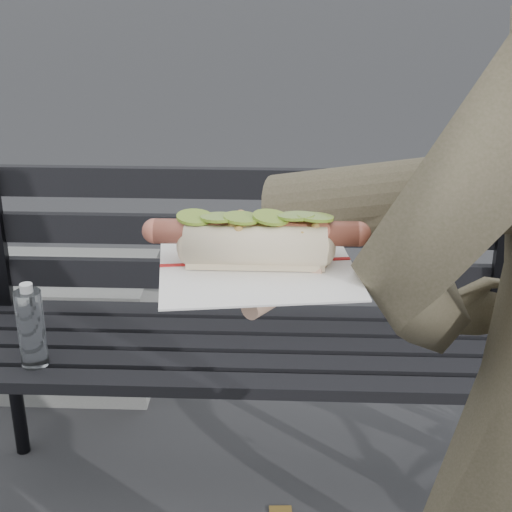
{
  "coord_description": "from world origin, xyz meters",
  "views": [
    {
      "loc": [
        0.04,
        -0.78,
        1.44
      ],
      "look_at": [
        0.01,
        -0.06,
        1.14
      ],
      "focal_mm": 55.0,
      "sensor_mm": 36.0,
      "label": 1
    }
  ],
  "objects": [
    {
      "name": "held_hotdog",
      "position": [
        0.2,
        -0.01,
        1.17
      ],
      "size": [
        0.62,
        0.3,
        0.2
      ],
      "color": "#44412D"
    },
    {
      "name": "park_bench",
      "position": [
        -0.08,
        1.02,
        0.52
      ],
      "size": [
        1.5,
        0.44,
        0.88
      ],
      "color": "black",
      "rests_on": "ground"
    }
  ]
}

